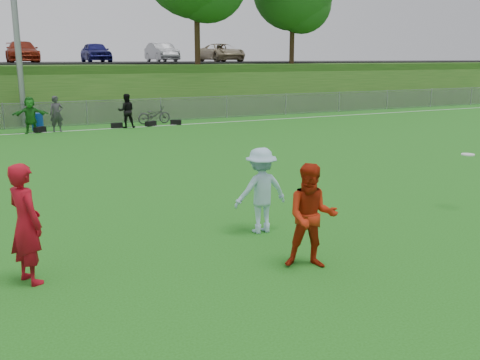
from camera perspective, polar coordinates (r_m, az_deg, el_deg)
ground at (r=10.49m, az=4.16°, el=-6.34°), size 120.00×120.00×0.00m
sideline_far at (r=27.24m, az=-15.18°, el=5.23°), size 60.00×0.10×0.01m
fence at (r=29.12m, az=-16.02°, el=6.92°), size 58.00×0.06×1.30m
berm at (r=39.92m, az=-18.94°, el=9.46°), size 120.00×18.00×3.00m
parking_lot at (r=41.85m, az=-19.46°, el=11.68°), size 120.00×12.00×0.10m
car_row at (r=40.74m, az=-21.04°, el=12.64°), size 32.04×5.18×1.44m
spectator_row at (r=26.78m, az=-20.99°, el=6.51°), size 8.87×0.81×1.69m
gear_bags at (r=27.61m, az=-12.38°, el=5.74°), size 7.36×0.56×0.26m
player_red_left at (r=8.90m, az=-21.88°, el=-4.36°), size 0.70×0.82×1.91m
player_red_center at (r=8.96m, az=7.65°, el=-3.86°), size 1.08×1.00×1.78m
player_blue at (r=10.68m, az=2.25°, el=-1.13°), size 1.12×0.66×1.72m
frisbee at (r=13.35m, az=23.14°, el=2.52°), size 0.30×0.30×0.03m
recycling_bin at (r=27.83m, az=-20.79°, el=5.83°), size 0.59×0.59×0.82m
bicycle at (r=28.93m, az=-9.16°, el=6.87°), size 1.84×0.78×0.94m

